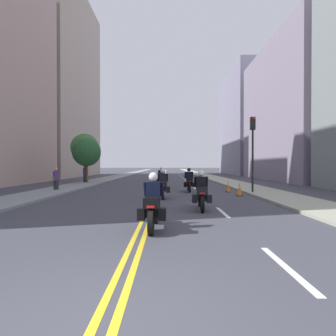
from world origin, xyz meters
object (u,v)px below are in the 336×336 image
at_px(pedestrian_0, 84,174).
at_px(street_tree_0, 83,148).
at_px(traffic_light_near, 251,141).
at_px(traffic_cone_1, 238,189).
at_px(motorcycle_3, 188,182).
at_px(motorcycle_0, 152,206).
at_px(traffic_cone_0, 227,186).
at_px(pedestrian_2, 54,179).
at_px(motorcycle_4, 160,179).
at_px(motorcycle_1, 200,194).
at_px(street_tree_1, 85,152).
at_px(motorcycle_2, 161,186).

distance_m(pedestrian_0, street_tree_0, 2.71).
bearing_deg(street_tree_0, traffic_light_near, -38.36).
bearing_deg(traffic_cone_1, motorcycle_3, 136.45).
bearing_deg(motorcycle_0, street_tree_0, 112.60).
distance_m(traffic_cone_0, pedestrian_2, 11.82).
relative_size(motorcycle_0, street_tree_0, 0.45).
height_order(motorcycle_4, traffic_cone_1, motorcycle_4).
height_order(motorcycle_1, street_tree_1, street_tree_1).
bearing_deg(motorcycle_1, motorcycle_4, 101.66).
bearing_deg(street_tree_1, pedestrian_0, 147.71).
bearing_deg(traffic_cone_0, motorcycle_0, -111.58).
bearing_deg(motorcycle_0, street_tree_1, 112.30).
height_order(traffic_light_near, street_tree_0, street_tree_0).
distance_m(motorcycle_2, motorcycle_4, 8.66).
xyz_separation_m(traffic_cone_1, street_tree_1, (-12.21, 11.39, 2.68)).
xyz_separation_m(motorcycle_1, motorcycle_2, (-1.63, 4.07, 0.01)).
bearing_deg(motorcycle_3, motorcycle_1, -89.76).
relative_size(motorcycle_2, pedestrian_2, 1.35).
relative_size(motorcycle_1, traffic_cone_0, 2.99).
bearing_deg(street_tree_0, motorcycle_1, -60.68).
xyz_separation_m(traffic_cone_0, traffic_light_near, (1.28, -1.25, 2.96)).
relative_size(pedestrian_0, street_tree_0, 0.35).
relative_size(motorcycle_0, motorcycle_2, 1.01).
xyz_separation_m(traffic_cone_1, street_tree_0, (-12.55, 11.97, 3.17)).
bearing_deg(traffic_cone_0, motorcycle_3, 175.11).
distance_m(motorcycle_2, pedestrian_2, 8.59).
xyz_separation_m(motorcycle_1, motorcycle_4, (-1.92, 12.72, 0.02)).
xyz_separation_m(motorcycle_0, traffic_cone_0, (4.46, 11.29, -0.27)).
bearing_deg(motorcycle_1, traffic_cone_1, 64.66).
bearing_deg(traffic_cone_0, pedestrian_0, 143.37).
height_order(motorcycle_3, street_tree_1, street_tree_1).
xyz_separation_m(motorcycle_1, pedestrian_0, (-9.52, 16.78, 0.25)).
bearing_deg(pedestrian_0, motorcycle_4, -81.44).
bearing_deg(motorcycle_3, pedestrian_0, 138.14).
bearing_deg(pedestrian_0, motorcycle_1, -113.77).
bearing_deg(motorcycle_3, motorcycle_4, 113.46).
bearing_deg(traffic_cone_1, motorcycle_1, -118.42).
distance_m(traffic_cone_0, street_tree_1, 15.26).
relative_size(motorcycle_3, traffic_light_near, 0.45).
height_order(motorcycle_0, traffic_cone_1, motorcycle_0).
xyz_separation_m(motorcycle_3, traffic_cone_1, (2.78, -2.64, -0.27)).
distance_m(traffic_cone_1, street_tree_0, 17.63).
bearing_deg(street_tree_1, motorcycle_4, -28.00).
xyz_separation_m(motorcycle_2, street_tree_0, (-8.06, 13.19, 2.90)).
height_order(traffic_cone_0, street_tree_1, street_tree_1).
bearing_deg(pedestrian_0, traffic_cone_0, -89.97).
distance_m(traffic_light_near, street_tree_0, 17.42).
bearing_deg(motorcycle_4, traffic_cone_0, -44.38).
xyz_separation_m(motorcycle_1, pedestrian_2, (-9.11, 8.29, 0.19)).
bearing_deg(motorcycle_4, motorcycle_2, -85.03).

